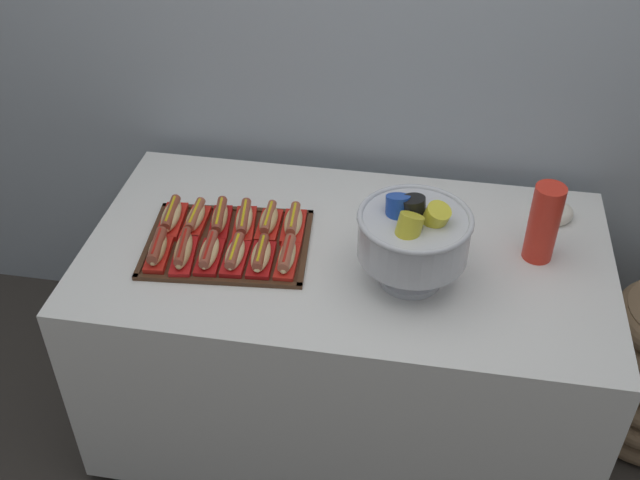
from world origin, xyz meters
name	(u,v)px	position (x,y,z in m)	size (l,w,h in m)	color
ground_plane	(342,412)	(0.00, 0.00, 0.00)	(10.00, 10.00, 0.00)	#38332D
back_wall	(376,0)	(0.00, 0.55, 1.30)	(6.00, 0.10, 2.60)	#9EA8B2
buffet_table	(345,334)	(0.00, 0.00, 0.39)	(1.55, 0.85, 0.75)	white
serving_tray	(228,244)	(-0.35, -0.04, 0.75)	(0.51, 0.40, 0.01)	#472B19
hot_dog_0	(158,250)	(-0.53, -0.14, 0.79)	(0.08, 0.16, 0.06)	red
hot_dog_1	(183,251)	(-0.46, -0.14, 0.79)	(0.08, 0.18, 0.06)	red
hot_dog_2	(209,253)	(-0.38, -0.13, 0.78)	(0.08, 0.17, 0.06)	#B21414
hot_dog_3	(235,255)	(-0.31, -0.12, 0.78)	(0.07, 0.16, 0.06)	red
hot_dog_4	(261,256)	(-0.23, -0.12, 0.78)	(0.08, 0.16, 0.06)	#B21414
hot_dog_5	(287,257)	(-0.16, -0.11, 0.79)	(0.06, 0.17, 0.06)	red
hot_dog_6	(171,217)	(-0.55, 0.02, 0.78)	(0.09, 0.18, 0.06)	red
hot_dog_7	(196,218)	(-0.47, 0.03, 0.78)	(0.07, 0.16, 0.06)	red
hot_dog_8	(220,219)	(-0.40, 0.04, 0.79)	(0.08, 0.18, 0.06)	#B21414
hot_dog_9	(244,220)	(-0.32, 0.04, 0.78)	(0.09, 0.18, 0.06)	red
hot_dog_10	(269,221)	(-0.25, 0.05, 0.78)	(0.07, 0.16, 0.06)	red
hot_dog_11	(293,223)	(-0.17, 0.06, 0.78)	(0.08, 0.17, 0.06)	red
punch_bowl	(413,235)	(0.19, -0.11, 0.91)	(0.31, 0.31, 0.28)	silver
cup_stack	(544,223)	(0.55, 0.06, 0.87)	(0.09, 0.09, 0.24)	red
donut	(552,212)	(0.61, 0.27, 0.77)	(0.13, 0.13, 0.03)	silver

